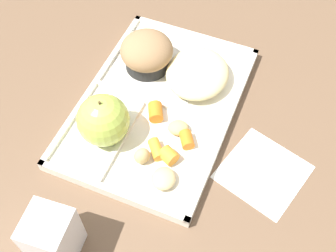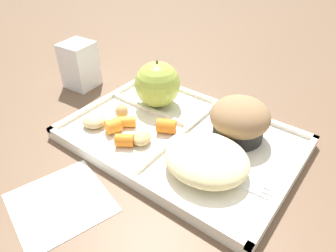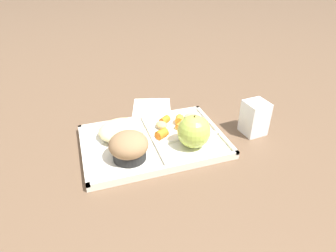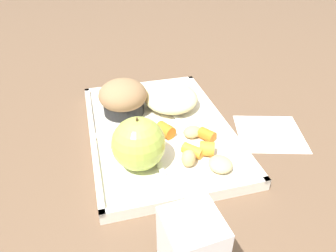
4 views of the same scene
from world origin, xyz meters
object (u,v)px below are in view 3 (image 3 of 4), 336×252
Objects in this scene: bran_muffin at (129,147)px; milk_carton at (255,118)px; plastic_fork at (109,140)px; lunch_tray at (154,142)px; green_apple at (194,132)px.

milk_carton reaches higher than bran_muffin.
bran_muffin reaches higher than plastic_fork.
green_apple is (-0.09, 0.05, 0.05)m from lunch_tray.
milk_carton is (-0.38, 0.07, 0.03)m from plastic_fork.
green_apple is at bearing 155.76° from plastic_fork.
bran_muffin is at bearing 0.00° from green_apple.
green_apple is 0.53× the size of plastic_fork.
lunch_tray is 4.16× the size of green_apple.
lunch_tray reaches higher than plastic_fork.
lunch_tray is 0.11m from green_apple.
plastic_fork is (0.20, -0.09, -0.04)m from green_apple.
lunch_tray is 0.11m from plastic_fork.
lunch_tray is 3.89× the size of milk_carton.
lunch_tray is 0.10m from bran_muffin.
green_apple is at bearing 149.32° from lunch_tray.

